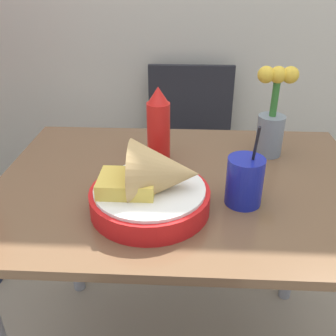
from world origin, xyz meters
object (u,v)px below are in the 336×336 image
Objects in this scene: chair_far_window at (189,144)px; flower_vase at (272,118)px; ketchup_bottle at (158,126)px; drink_cup at (244,182)px; food_basket at (155,187)px.

flower_vase reaches higher than chair_far_window.
ketchup_bottle is 0.34m from flower_vase.
ketchup_bottle reaches higher than chair_far_window.
flower_vase reaches higher than drink_cup.
food_basket is 1.05× the size of flower_vase.
chair_far_window is 3.17× the size of flower_vase.
chair_far_window is 0.91m from drink_cup.
food_basket is at bearing -95.69° from chair_far_window.
food_basket is at bearing -169.22° from drink_cup.
drink_cup reaches higher than chair_far_window.
ketchup_bottle is at bearing -98.96° from chair_far_window.
chair_far_window is 0.72m from flower_vase.
ketchup_bottle is (-0.01, 0.27, 0.05)m from food_basket.
chair_far_window is at bearing 112.44° from flower_vase.
drink_cup is at bearing 10.78° from food_basket.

